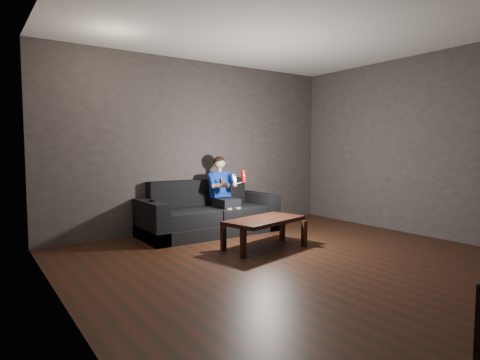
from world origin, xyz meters
TOP-DOWN VIEW (x-y plane):
  - floor at (0.00, 0.00)m, footprint 5.00×5.00m
  - back_wall at (0.00, 2.50)m, footprint 5.00×0.04m
  - left_wall at (-2.50, 0.00)m, footprint 0.04×5.00m
  - right_wall at (2.50, 0.00)m, footprint 0.04×5.00m
  - ceiling at (0.00, 0.00)m, footprint 5.00×5.00m
  - sofa at (-0.08, 2.08)m, footprint 2.10×0.91m
  - child at (0.16, 2.03)m, footprint 0.45×0.55m
  - wii_remote_red at (0.25, 1.60)m, footprint 0.04×0.07m
  - nunchuk_white at (0.09, 1.61)m, footprint 0.09×0.11m
  - wii_remote_black at (-1.02, 2.01)m, footprint 0.03×0.14m
  - coffee_table at (0.06, 0.85)m, footprint 1.18×0.78m

SIDE VIEW (x-z plane):
  - floor at x=0.00m, z-range 0.00..0.00m
  - sofa at x=-0.08m, z-range -0.14..0.67m
  - coffee_table at x=0.06m, z-range 0.14..0.54m
  - wii_remote_black at x=-1.02m, z-range 0.57..0.60m
  - child at x=0.16m, z-range 0.15..1.25m
  - nunchuk_white at x=0.09m, z-range 0.79..0.95m
  - wii_remote_red at x=0.25m, z-range 0.81..0.99m
  - back_wall at x=0.00m, z-range 0.00..2.70m
  - left_wall at x=-2.50m, z-range 0.00..2.70m
  - right_wall at x=2.50m, z-range 0.00..2.70m
  - ceiling at x=0.00m, z-range 2.69..2.71m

